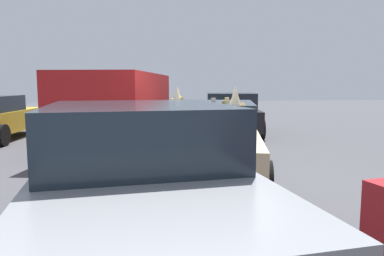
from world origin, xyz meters
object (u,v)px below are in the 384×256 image
(parked_van_far_right, at_px, (129,97))
(parked_sedan_row_back_center, at_px, (140,185))
(art_car_decorated, at_px, (208,138))
(parked_sedan_near_left, at_px, (230,114))
(parked_van_far_left, at_px, (120,106))

(parked_van_far_right, relative_size, parked_sedan_row_back_center, 1.28)
(art_car_decorated, distance_m, parked_van_far_right, 8.83)
(art_car_decorated, height_order, parked_sedan_row_back_center, art_car_decorated)
(parked_van_far_right, bearing_deg, parked_sedan_near_left, -120.32)
(parked_sedan_near_left, xyz_separation_m, parked_sedan_row_back_center, (-8.58, 3.28, 0.04))
(art_car_decorated, height_order, parked_van_far_right, parked_van_far_right)
(parked_van_far_left, bearing_deg, art_car_decorated, -139.52)
(art_car_decorated, xyz_separation_m, parked_van_far_right, (8.69, 1.49, 0.48))
(art_car_decorated, relative_size, parked_sedan_row_back_center, 1.21)
(parked_van_far_left, height_order, parked_van_far_right, parked_van_far_right)
(parked_van_far_left, relative_size, parked_van_far_right, 1.01)
(parked_sedan_row_back_center, bearing_deg, parked_van_far_right, 176.34)
(parked_van_far_right, relative_size, parked_sedan_near_left, 1.14)
(art_car_decorated, height_order, parked_van_far_left, parked_van_far_left)
(parked_van_far_left, distance_m, parked_sedan_near_left, 4.21)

